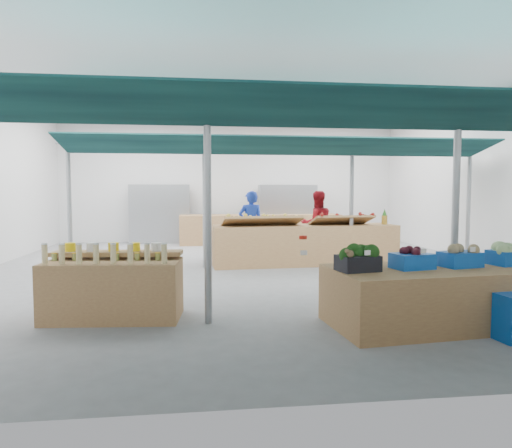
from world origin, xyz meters
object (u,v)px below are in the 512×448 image
Objects in this scene: vendor_right at (317,224)px; bottle_shelf at (114,287)px; fruit_counter at (304,245)px; vendor_left at (251,225)px; veg_counter at (473,294)px.

bottle_shelf is at bearing 48.77° from vendor_right.
fruit_counter is 1.68m from vendor_left.
veg_counter is at bearing -4.13° from bottle_shelf.
veg_counter is 5.30m from fruit_counter.
vendor_left and vendor_right have the same top height.
vendor_left is 1.00× the size of vendor_right.
fruit_counter is at bearing 58.38° from vendor_right.
fruit_counter reaches higher than veg_counter.
bottle_shelf is at bearing 62.30° from vendor_left.
veg_counter is 2.19× the size of vendor_right.
vendor_right is at bearing 58.38° from fruit_counter.
vendor_left is (-2.34, 6.27, 0.51)m from veg_counter.
vendor_left reaches higher than veg_counter.
bottle_shelf is 1.06× the size of vendor_right.
bottle_shelf reaches higher than fruit_counter.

